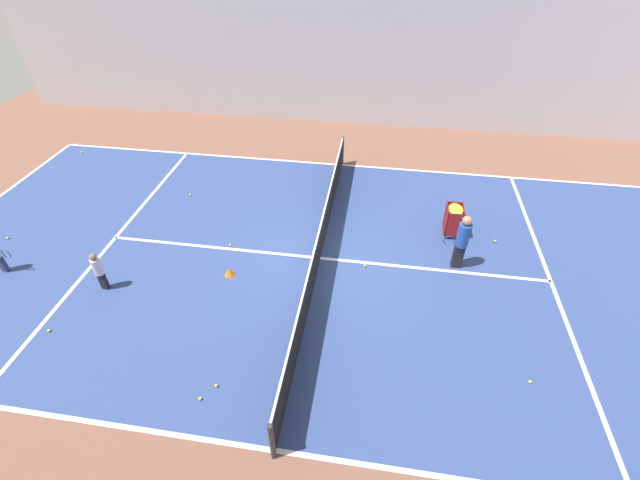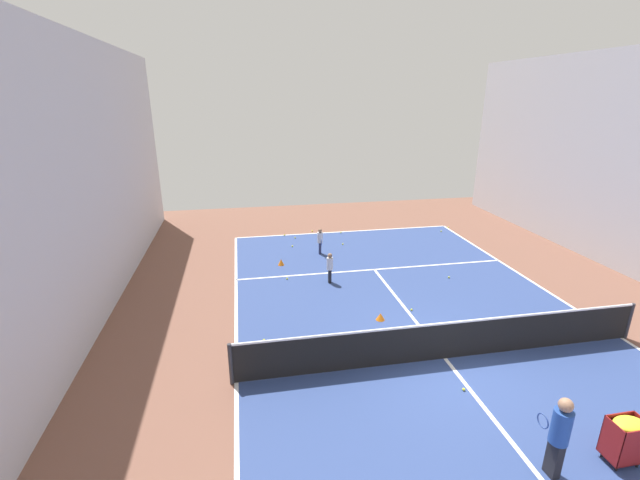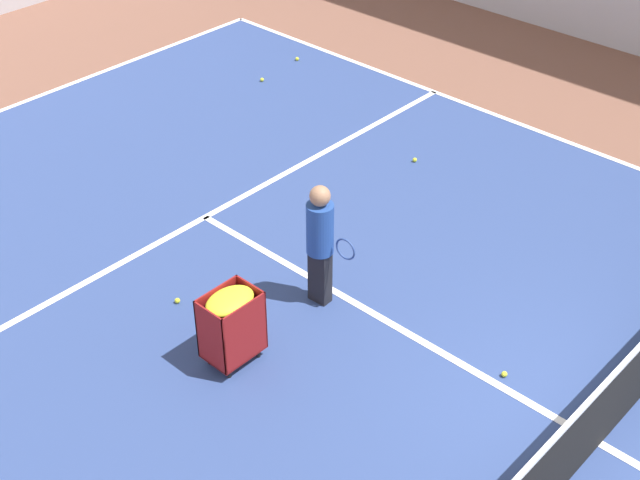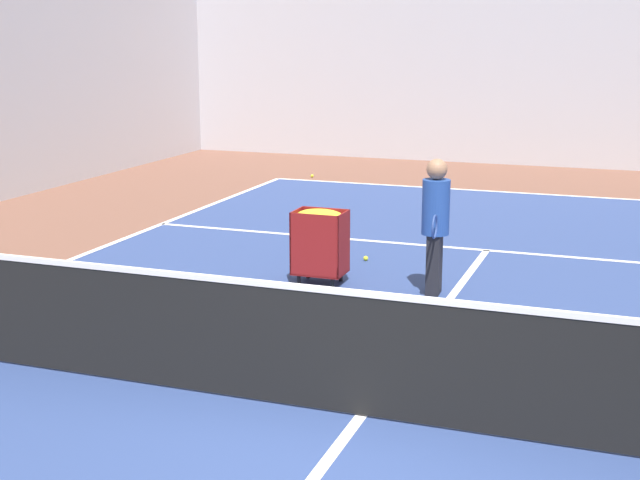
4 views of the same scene
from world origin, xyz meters
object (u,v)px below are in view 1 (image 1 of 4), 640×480
Objects in this scene: coach_at_net at (462,239)px; ball_cart at (454,215)px; child_midcourt at (98,269)px; tennis_net at (320,243)px; training_cone_1 at (229,272)px.

ball_cart is at bearing -92.48° from coach_at_net.
tennis_net is at bearing 25.98° from child_midcourt.
child_midcourt is at bearing -69.35° from tennis_net.
training_cone_1 is at bearing -65.35° from ball_cart.
tennis_net reaches higher than ball_cart.
coach_at_net is at bearing 102.00° from training_cone_1.
ball_cart is 6.56m from training_cone_1.
tennis_net is 2.53m from training_cone_1.
training_cone_1 is (1.03, -2.27, -0.45)m from tennis_net.
coach_at_net is 6.14m from training_cone_1.
child_midcourt is 3.19m from training_cone_1.
child_midcourt reaches higher than tennis_net.
training_cone_1 is at bearing 23.01° from child_midcourt.
ball_cart is (-1.70, 3.68, 0.10)m from tennis_net.
child_midcourt is at bearing -72.31° from training_cone_1.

